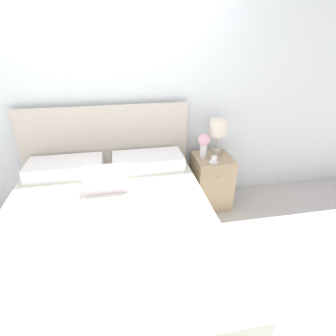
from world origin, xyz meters
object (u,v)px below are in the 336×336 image
object	(u,v)px
table_lamp	(218,129)
teacup	(214,160)
flower_vase	(204,143)
nightstand	(211,181)
bed	(110,235)

from	to	relation	value
table_lamp	teacup	bearing A→B (deg)	-114.92
table_lamp	flower_vase	world-z (taller)	table_lamp
nightstand	teacup	size ratio (longest dim) A/B	6.17
table_lamp	teacup	world-z (taller)	table_lamp
table_lamp	teacup	xyz separation A→B (m)	(-0.10, -0.21, -0.25)
bed	flower_vase	distance (m)	1.33
nightstand	table_lamp	bearing A→B (deg)	54.27
table_lamp	bed	bearing A→B (deg)	-146.23
nightstand	teacup	xyz separation A→B (m)	(-0.04, -0.13, 0.33)
nightstand	table_lamp	distance (m)	0.59
nightstand	flower_vase	xyz separation A→B (m)	(-0.11, 0.01, 0.47)
bed	nightstand	world-z (taller)	bed
bed	nightstand	xyz separation A→B (m)	(1.13, 0.71, -0.00)
bed	table_lamp	size ratio (longest dim) A/B	5.25
nightstand	table_lamp	size ratio (longest dim) A/B	1.55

